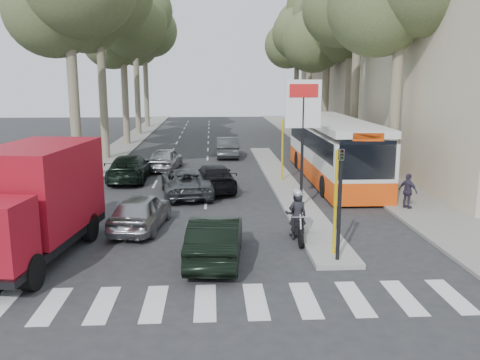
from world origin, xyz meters
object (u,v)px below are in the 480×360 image
object	(u,v)px
red_truck	(31,201)
motorcycle	(297,216)
city_bus	(333,148)
dark_hatchback	(216,238)
silver_hatchback	(141,211)

from	to	relation	value
red_truck	motorcycle	xyz separation A→B (m)	(8.67, 1.46, -1.04)
city_bus	motorcycle	bearing A→B (deg)	-109.18
dark_hatchback	silver_hatchback	bearing A→B (deg)	-46.39
city_bus	red_truck	bearing A→B (deg)	-135.44
silver_hatchback	motorcycle	xyz separation A→B (m)	(5.71, -1.52, 0.13)
silver_hatchback	dark_hatchback	size ratio (longest dim) A/B	0.95
dark_hatchback	city_bus	bearing A→B (deg)	-112.71
dark_hatchback	city_bus	world-z (taller)	city_bus
city_bus	motorcycle	world-z (taller)	city_bus
silver_hatchback	motorcycle	distance (m)	5.91
red_truck	dark_hatchback	bearing A→B (deg)	2.08
silver_hatchback	motorcycle	world-z (taller)	motorcycle
motorcycle	city_bus	bearing A→B (deg)	71.09
dark_hatchback	red_truck	distance (m)	5.91
silver_hatchback	city_bus	world-z (taller)	city_bus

